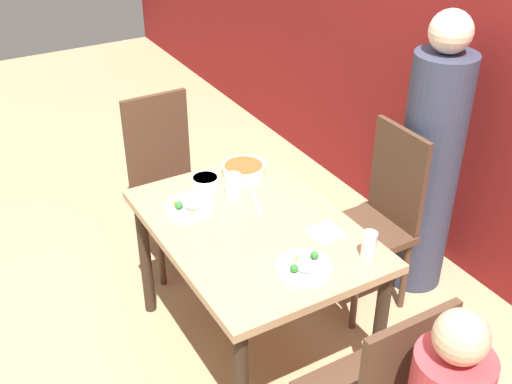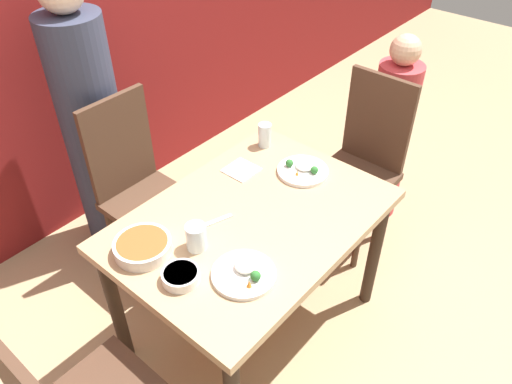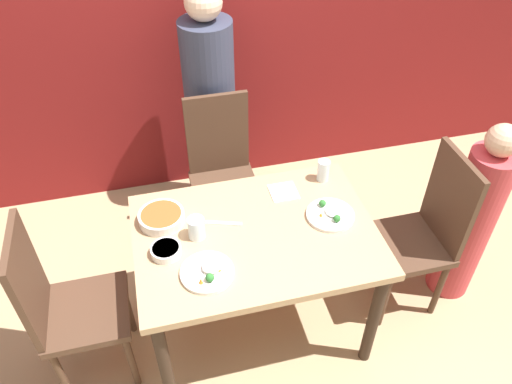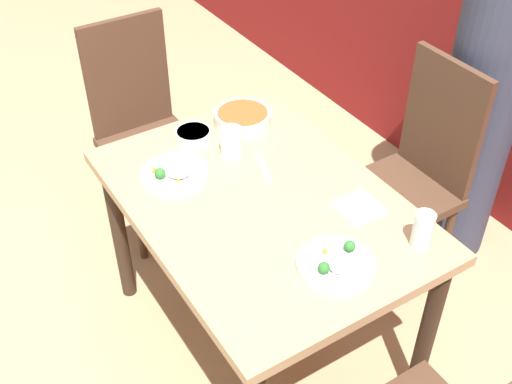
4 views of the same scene
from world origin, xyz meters
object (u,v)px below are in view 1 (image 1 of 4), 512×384
object	(u,v)px
chair_adult_spot	(378,215)
bowl_curry	(244,169)
person_adult	(429,168)
glass_water_tall	(233,185)
plate_rice_adult	(304,267)

from	to	relation	value
chair_adult_spot	bowl_curry	bearing A→B (deg)	-125.16
person_adult	glass_water_tall	xyz separation A→B (m)	(-0.25, -1.03, 0.07)
plate_rice_adult	person_adult	bearing A→B (deg)	111.09
bowl_curry	plate_rice_adult	size ratio (longest dim) A/B	0.94
chair_adult_spot	bowl_curry	size ratio (longest dim) A/B	4.49
glass_water_tall	person_adult	bearing A→B (deg)	76.30
plate_rice_adult	glass_water_tall	world-z (taller)	glass_water_tall
person_adult	bowl_curry	size ratio (longest dim) A/B	6.98
chair_adult_spot	glass_water_tall	distance (m)	0.80
bowl_curry	plate_rice_adult	world-z (taller)	plate_rice_adult
glass_water_tall	bowl_curry	bearing A→B (deg)	137.14
bowl_curry	plate_rice_adult	bearing A→B (deg)	-11.58
person_adult	glass_water_tall	distance (m)	1.07
person_adult	plate_rice_adult	bearing A→B (deg)	-68.91
chair_adult_spot	glass_water_tall	size ratio (longest dim) A/B	9.13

